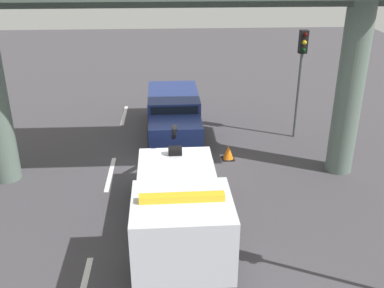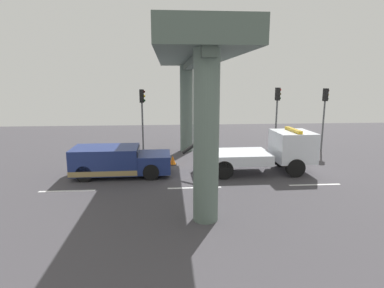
{
  "view_description": "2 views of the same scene",
  "coord_description": "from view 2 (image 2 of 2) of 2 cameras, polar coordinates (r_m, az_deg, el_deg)",
  "views": [
    {
      "loc": [
        14.27,
        -0.22,
        7.56
      ],
      "look_at": [
        1.44,
        0.5,
        1.76
      ],
      "focal_mm": 41.59,
      "sensor_mm": 36.0,
      "label": 1
    },
    {
      "loc": [
        -1.22,
        -16.88,
        5.07
      ],
      "look_at": [
        0.07,
        0.14,
        1.66
      ],
      "focal_mm": 29.62,
      "sensor_mm": 36.0,
      "label": 2
    }
  ],
  "objects": [
    {
      "name": "traffic_cone_orange",
      "position": [
        19.51,
        -3.5,
        -2.98
      ],
      "size": [
        0.47,
        0.47,
        0.56
      ],
      "color": "orange",
      "rests_on": "ground"
    },
    {
      "name": "lane_stripe_mid",
      "position": [
        15.42,
        0.46,
        -7.88
      ],
      "size": [
        2.6,
        0.16,
        0.01
      ],
      "primitive_type": "cube",
      "color": "silver",
      "rests_on": "ground"
    },
    {
      "name": "traffic_light_far",
      "position": [
        23.39,
        15.1,
        6.7
      ],
      "size": [
        0.39,
        0.32,
        4.61
      ],
      "color": "#515456",
      "rests_on": "ground"
    },
    {
      "name": "tow_truck_white",
      "position": [
        18.19,
        13.5,
        -1.28
      ],
      "size": [
        7.27,
        2.48,
        2.46
      ],
      "color": "silver",
      "rests_on": "ground"
    },
    {
      "name": "overpass_structure",
      "position": [
        16.96,
        0.18,
        14.47
      ],
      "size": [
        3.6,
        13.86,
        7.12
      ],
      "color": "#596B60",
      "rests_on": "ground"
    },
    {
      "name": "towed_van_green",
      "position": [
        17.64,
        -13.37,
        -3.08
      ],
      "size": [
        5.23,
        2.28,
        1.58
      ],
      "color": "navy",
      "rests_on": "ground"
    },
    {
      "name": "ground_plane",
      "position": [
        17.68,
        -0.19,
        -5.52
      ],
      "size": [
        60.0,
        40.0,
        0.1
      ],
      "primitive_type": "cube",
      "color": "#423F44"
    },
    {
      "name": "lane_stripe_west",
      "position": [
        16.09,
        -21.57,
        -7.86
      ],
      "size": [
        2.6,
        0.16,
        0.01
      ],
      "primitive_type": "cube",
      "color": "silver",
      "rests_on": "ground"
    },
    {
      "name": "lane_stripe_east",
      "position": [
        16.98,
        21.23,
        -6.84
      ],
      "size": [
        2.6,
        0.16,
        0.01
      ],
      "primitive_type": "cube",
      "color": "silver",
      "rests_on": "ground"
    },
    {
      "name": "traffic_light_mid",
      "position": [
        24.77,
        22.81,
        6.35
      ],
      "size": [
        0.39,
        0.32,
        4.55
      ],
      "color": "#515456",
      "rests_on": "ground"
    },
    {
      "name": "traffic_light_near",
      "position": [
        22.15,
        -8.94,
        6.52
      ],
      "size": [
        0.39,
        0.32,
        4.5
      ],
      "color": "#515456",
      "rests_on": "ground"
    }
  ]
}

